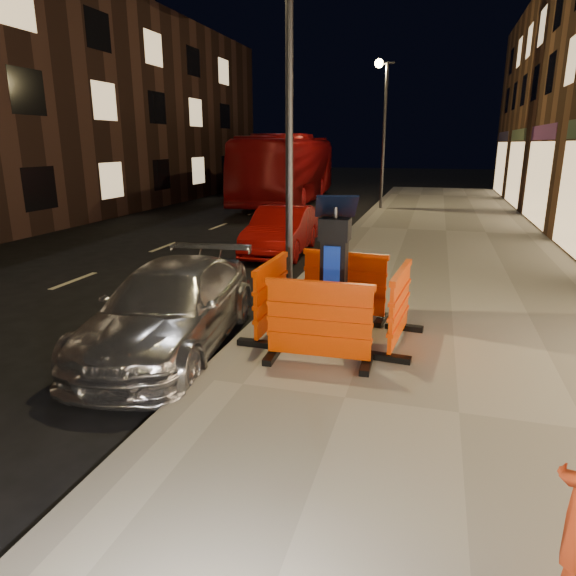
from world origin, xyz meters
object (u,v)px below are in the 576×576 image
(bus_doubledecker, at_px, (288,202))
(barrier_kerbside, at_px, (271,297))
(parking_kiosk, at_px, (334,273))
(barrier_back, at_px, (344,285))
(barrier_front, at_px, (319,323))
(car_silver, at_px, (173,347))
(car_red, at_px, (282,254))
(barrier_bldgside, at_px, (399,307))

(bus_doubledecker, bearing_deg, barrier_kerbside, -78.67)
(barrier_kerbside, relative_size, bus_doubledecker, 0.12)
(parking_kiosk, bearing_deg, barrier_back, 93.34)
(barrier_front, relative_size, car_silver, 0.34)
(car_red, xyz_separation_m, bus_doubledecker, (-3.31, 12.32, 0.00))
(parking_kiosk, distance_m, barrier_front, 1.05)
(barrier_front, bearing_deg, car_red, 108.52)
(car_red, bearing_deg, parking_kiosk, -69.84)
(barrier_front, bearing_deg, car_silver, 171.29)
(barrier_front, xyz_separation_m, bus_doubledecker, (-5.96, 19.52, -0.71))
(barrier_back, bearing_deg, car_red, 122.87)
(barrier_bldgside, xyz_separation_m, car_silver, (-3.23, -0.67, -0.71))
(barrier_back, xyz_separation_m, barrier_bldgside, (0.95, -0.95, 0.00))
(barrier_front, relative_size, barrier_back, 1.00)
(barrier_back, relative_size, barrier_kerbside, 1.00)
(barrier_front, bearing_deg, parking_kiosk, 88.34)
(barrier_back, bearing_deg, parking_kiosk, -83.66)
(car_red, bearing_deg, barrier_front, -72.61)
(barrier_kerbside, height_order, car_red, barrier_kerbside)
(barrier_bldgside, bearing_deg, barrier_front, 140.34)
(parking_kiosk, relative_size, car_silver, 0.47)
(barrier_back, relative_size, car_red, 0.37)
(barrier_back, relative_size, barrier_bldgside, 1.00)
(barrier_bldgside, distance_m, car_silver, 3.38)
(barrier_kerbside, distance_m, car_red, 6.51)
(barrier_back, bearing_deg, barrier_kerbside, -128.66)
(barrier_bldgside, bearing_deg, car_red, 35.26)
(barrier_back, xyz_separation_m, car_red, (-2.65, 5.30, -0.71))
(barrier_kerbside, relative_size, car_silver, 0.34)
(barrier_bldgside, distance_m, bus_doubledecker, 19.82)
(barrier_kerbside, bearing_deg, barrier_front, -133.66)
(bus_doubledecker, bearing_deg, car_silver, -82.95)
(barrier_back, distance_m, barrier_bldgside, 1.34)
(barrier_kerbside, xyz_separation_m, bus_doubledecker, (-5.01, 18.57, -0.71))
(car_silver, distance_m, car_red, 6.93)
(parking_kiosk, height_order, barrier_front, parking_kiosk)
(car_silver, xyz_separation_m, car_red, (-0.36, 6.92, 0.00))
(barrier_front, relative_size, barrier_kerbside, 1.00)
(barrier_bldgside, xyz_separation_m, bus_doubledecker, (-6.91, 18.57, -0.71))
(parking_kiosk, height_order, car_silver, parking_kiosk)
(car_red, bearing_deg, barrier_kerbside, -77.61)
(parking_kiosk, xyz_separation_m, bus_doubledecker, (-5.96, 18.57, -1.15))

